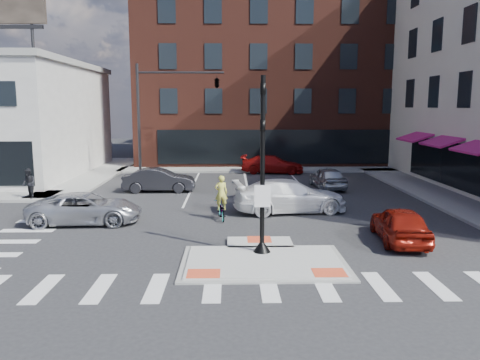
{
  "coord_description": "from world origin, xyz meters",
  "views": [
    {
      "loc": [
        -1.09,
        -15.17,
        5.1
      ],
      "look_at": [
        -0.67,
        4.41,
        2.0
      ],
      "focal_mm": 35.0,
      "sensor_mm": 36.0,
      "label": 1
    }
  ],
  "objects_px": {
    "white_pickup": "(290,196)",
    "bg_car_red": "(272,164)",
    "cyclist": "(221,205)",
    "silver_suv": "(86,208)",
    "red_sedan": "(400,224)",
    "bg_car_silver": "(328,178)",
    "pedestrian_a": "(29,184)",
    "bg_car_dark": "(159,180)"
  },
  "relations": [
    {
      "from": "bg_car_dark",
      "to": "bg_car_red",
      "type": "bearing_deg",
      "value": -45.69
    },
    {
      "from": "bg_car_dark",
      "to": "silver_suv",
      "type": "bearing_deg",
      "value": 163.72
    },
    {
      "from": "silver_suv",
      "to": "bg_car_red",
      "type": "distance_m",
      "value": 18.09
    },
    {
      "from": "bg_car_dark",
      "to": "bg_car_silver",
      "type": "height_order",
      "value": "bg_car_dark"
    },
    {
      "from": "silver_suv",
      "to": "white_pickup",
      "type": "xyz_separation_m",
      "value": [
        9.24,
        2.03,
        0.12
      ]
    },
    {
      "from": "red_sedan",
      "to": "white_pickup",
      "type": "xyz_separation_m",
      "value": [
        -3.52,
        5.13,
        0.12
      ]
    },
    {
      "from": "bg_car_red",
      "to": "cyclist",
      "type": "bearing_deg",
      "value": 174.34
    },
    {
      "from": "silver_suv",
      "to": "bg_car_red",
      "type": "xyz_separation_m",
      "value": [
        9.58,
        15.35,
        0.02
      ]
    },
    {
      "from": "bg_car_silver",
      "to": "pedestrian_a",
      "type": "bearing_deg",
      "value": 6.86
    },
    {
      "from": "silver_suv",
      "to": "white_pickup",
      "type": "relative_size",
      "value": 0.88
    },
    {
      "from": "bg_car_red",
      "to": "bg_car_dark",
      "type": "bearing_deg",
      "value": 143.73
    },
    {
      "from": "silver_suv",
      "to": "bg_car_dark",
      "type": "distance_m",
      "value": 7.96
    },
    {
      "from": "white_pickup",
      "to": "bg_car_silver",
      "type": "xyz_separation_m",
      "value": [
        3.19,
        6.55,
        -0.12
      ]
    },
    {
      "from": "silver_suv",
      "to": "red_sedan",
      "type": "bearing_deg",
      "value": -107.07
    },
    {
      "from": "red_sedan",
      "to": "bg_car_silver",
      "type": "height_order",
      "value": "red_sedan"
    },
    {
      "from": "white_pickup",
      "to": "bg_car_red",
      "type": "bearing_deg",
      "value": -9.65
    },
    {
      "from": "silver_suv",
      "to": "cyclist",
      "type": "relative_size",
      "value": 2.38
    },
    {
      "from": "red_sedan",
      "to": "cyclist",
      "type": "relative_size",
      "value": 1.96
    },
    {
      "from": "bg_car_dark",
      "to": "pedestrian_a",
      "type": "distance_m",
      "value": 7.16
    },
    {
      "from": "bg_car_red",
      "to": "cyclist",
      "type": "relative_size",
      "value": 2.34
    },
    {
      "from": "red_sedan",
      "to": "bg_car_silver",
      "type": "relative_size",
      "value": 1.0
    },
    {
      "from": "white_pickup",
      "to": "cyclist",
      "type": "height_order",
      "value": "cyclist"
    },
    {
      "from": "bg_car_red",
      "to": "pedestrian_a",
      "type": "relative_size",
      "value": 2.93
    },
    {
      "from": "cyclist",
      "to": "pedestrian_a",
      "type": "height_order",
      "value": "cyclist"
    },
    {
      "from": "bg_car_dark",
      "to": "pedestrian_a",
      "type": "xyz_separation_m",
      "value": [
        -6.63,
        -2.69,
        0.26
      ]
    },
    {
      "from": "silver_suv",
      "to": "white_pickup",
      "type": "bearing_deg",
      "value": -81.04
    },
    {
      "from": "white_pickup",
      "to": "bg_car_red",
      "type": "xyz_separation_m",
      "value": [
        0.34,
        13.32,
        -0.1
      ]
    },
    {
      "from": "bg_car_dark",
      "to": "cyclist",
      "type": "relative_size",
      "value": 2.11
    },
    {
      "from": "white_pickup",
      "to": "bg_car_dark",
      "type": "bearing_deg",
      "value": 43.54
    },
    {
      "from": "red_sedan",
      "to": "silver_suv",
      "type": "bearing_deg",
      "value": -8.49
    },
    {
      "from": "cyclist",
      "to": "bg_car_red",
      "type": "bearing_deg",
      "value": -112.66
    },
    {
      "from": "pedestrian_a",
      "to": "red_sedan",
      "type": "bearing_deg",
      "value": 17.18
    },
    {
      "from": "bg_car_silver",
      "to": "pedestrian_a",
      "type": "height_order",
      "value": "pedestrian_a"
    },
    {
      "from": "bg_car_dark",
      "to": "bg_car_silver",
      "type": "xyz_separation_m",
      "value": [
        10.37,
        0.89,
        -0.03
      ]
    },
    {
      "from": "bg_car_dark",
      "to": "bg_car_red",
      "type": "distance_m",
      "value": 10.73
    },
    {
      "from": "bg_car_red",
      "to": "cyclist",
      "type": "height_order",
      "value": "cyclist"
    },
    {
      "from": "bg_car_red",
      "to": "silver_suv",
      "type": "bearing_deg",
      "value": 156.21
    },
    {
      "from": "white_pickup",
      "to": "cyclist",
      "type": "xyz_separation_m",
      "value": [
        -3.31,
        -1.47,
        -0.11
      ]
    },
    {
      "from": "bg_car_dark",
      "to": "bg_car_red",
      "type": "xyz_separation_m",
      "value": [
        7.51,
        7.66,
        -0.02
      ]
    },
    {
      "from": "white_pickup",
      "to": "pedestrian_a",
      "type": "xyz_separation_m",
      "value": [
        -13.81,
        2.97,
        0.17
      ]
    },
    {
      "from": "silver_suv",
      "to": "bg_car_silver",
      "type": "bearing_deg",
      "value": -58.82
    },
    {
      "from": "bg_car_dark",
      "to": "cyclist",
      "type": "bearing_deg",
      "value": -152.77
    }
  ]
}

